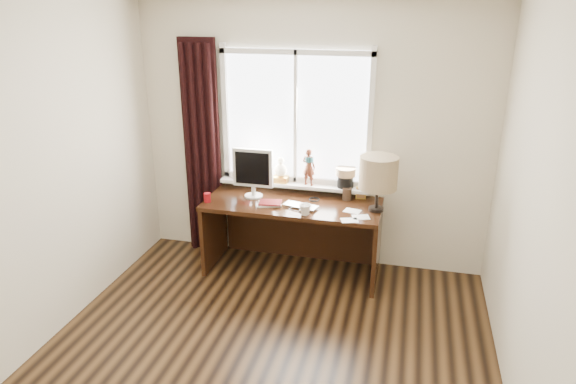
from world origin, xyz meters
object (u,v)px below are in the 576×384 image
(desk, at_px, (295,221))
(monitor, at_px, (253,170))
(laptop, at_px, (301,206))
(mug, at_px, (305,209))
(red_cup, at_px, (207,198))
(table_lamp, at_px, (378,173))

(desk, xyz_separation_m, monitor, (-0.41, -0.04, 0.52))
(laptop, distance_m, mug, 0.18)
(monitor, bearing_deg, mug, -28.83)
(desk, distance_m, monitor, 0.67)
(laptop, height_order, red_cup, red_cup)
(red_cup, bearing_deg, mug, -4.80)
(desk, distance_m, table_lamp, 1.01)
(red_cup, xyz_separation_m, table_lamp, (1.60, 0.17, 0.32))
(mug, xyz_separation_m, desk, (-0.18, 0.36, -0.30))
(monitor, bearing_deg, laptop, -17.52)
(desk, xyz_separation_m, table_lamp, (0.80, -0.11, 0.61))
(red_cup, height_order, monitor, monitor)
(mug, xyz_separation_m, table_lamp, (0.62, 0.26, 0.31))
(red_cup, height_order, table_lamp, table_lamp)
(monitor, bearing_deg, red_cup, -147.90)
(desk, bearing_deg, mug, -63.64)
(mug, relative_size, desk, 0.06)
(monitor, bearing_deg, table_lamp, -3.27)
(mug, height_order, desk, mug)
(laptop, xyz_separation_m, monitor, (-0.52, 0.16, 0.27))
(mug, bearing_deg, red_cup, 175.20)
(mug, bearing_deg, monitor, 151.17)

